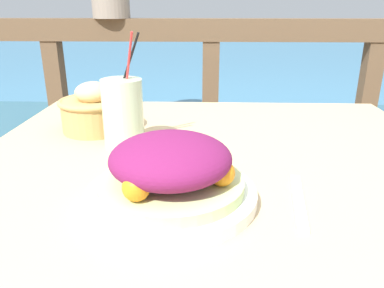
% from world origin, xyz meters
% --- Properties ---
extents(patio_table, '(1.01, 0.90, 0.76)m').
position_xyz_m(patio_table, '(0.00, 0.00, 0.66)').
color(patio_table, tan).
rests_on(patio_table, ground_plane).
extents(railing_fence, '(2.80, 0.08, 1.01)m').
position_xyz_m(railing_fence, '(-0.00, 0.89, 0.70)').
color(railing_fence, brown).
rests_on(railing_fence, ground_plane).
extents(sea_backdrop, '(12.00, 4.00, 0.52)m').
position_xyz_m(sea_backdrop, '(0.00, 3.39, 0.26)').
color(sea_backdrop, teal).
rests_on(sea_backdrop, ground_plane).
extents(salad_plate, '(0.27, 0.27, 0.11)m').
position_xyz_m(salad_plate, '(-0.07, -0.20, 0.81)').
color(salad_plate, white).
rests_on(salad_plate, patio_table).
extents(drink_glass, '(0.09, 0.09, 0.25)m').
position_xyz_m(drink_glass, '(-0.20, 0.04, 0.84)').
color(drink_glass, beige).
rests_on(drink_glass, patio_table).
extents(bread_basket, '(0.17, 0.17, 0.12)m').
position_xyz_m(bread_basket, '(-0.29, 0.15, 0.82)').
color(bread_basket, tan).
rests_on(bread_basket, patio_table).
extents(knife, '(0.04, 0.18, 0.00)m').
position_xyz_m(knife, '(0.13, -0.20, 0.77)').
color(knife, silver).
rests_on(knife, patio_table).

